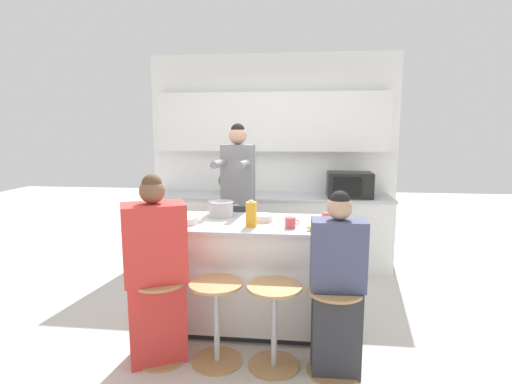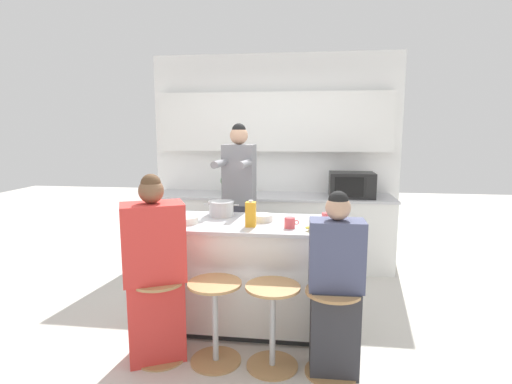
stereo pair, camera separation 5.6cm
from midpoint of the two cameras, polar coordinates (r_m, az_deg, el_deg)
name	(u,v)px [view 1 (the left image)]	position (r m, az deg, el deg)	size (l,w,h in m)	color
ground_plane	(255,323)	(3.78, -0.59, -18.27)	(16.00, 16.00, 0.00)	beige
wall_back	(272,144)	(5.30, 2.00, 6.90)	(3.25, 0.22, 2.70)	white
back_counter	(270,230)	(5.15, 1.66, -5.41)	(3.02, 0.64, 0.91)	white
kitchen_island	(255,273)	(3.59, -0.60, -11.52)	(1.60, 0.78, 0.94)	black
bar_stool_leftmost	(160,315)	(3.21, -14.01, -16.63)	(0.40, 0.40, 0.62)	tan
bar_stool_center_left	(217,317)	(3.10, -6.19, -17.34)	(0.40, 0.40, 0.62)	tan
bar_stool_center_right	(274,321)	(3.04, 2.06, -17.90)	(0.40, 0.40, 0.62)	tan
bar_stool_rightmost	(334,326)	(3.01, 10.57, -18.28)	(0.40, 0.40, 0.62)	tan
person_cooking	(238,209)	(4.18, -2.95, -2.41)	(0.36, 0.59, 1.79)	#383842
person_wrapped_blanket	(155,275)	(3.10, -14.68, -11.35)	(0.53, 0.45, 1.41)	red
person_seated_near	(337,292)	(2.94, 10.93, -13.81)	(0.38, 0.27, 1.32)	#333338
cooking_pot	(221,209)	(3.67, -5.44, -2.42)	(0.32, 0.24, 0.14)	#B7BABC
fruit_bowl	(262,218)	(3.48, 0.42, -3.69)	(0.19, 0.19, 0.06)	silver
mixing_bowl_steel	(185,220)	(3.45, -10.59, -3.99)	(0.23, 0.23, 0.06)	silver
coffee_cup_near	(290,223)	(3.25, 4.44, -4.38)	(0.12, 0.09, 0.09)	#DB4C51
coffee_cup_far	(326,218)	(3.45, 9.53, -3.67)	(0.10, 0.07, 0.09)	#DB4C51
banana_bunch	(313,228)	(3.19, 7.68, -5.11)	(0.14, 0.10, 0.05)	yellow
juice_carton	(251,214)	(3.27, -1.18, -3.18)	(0.08, 0.08, 0.22)	gold
microwave	(349,185)	(5.02, 12.89, 1.03)	(0.54, 0.40, 0.31)	black
potted_plant	(227,182)	(5.11, -4.48, 1.39)	(0.22, 0.22, 0.28)	beige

